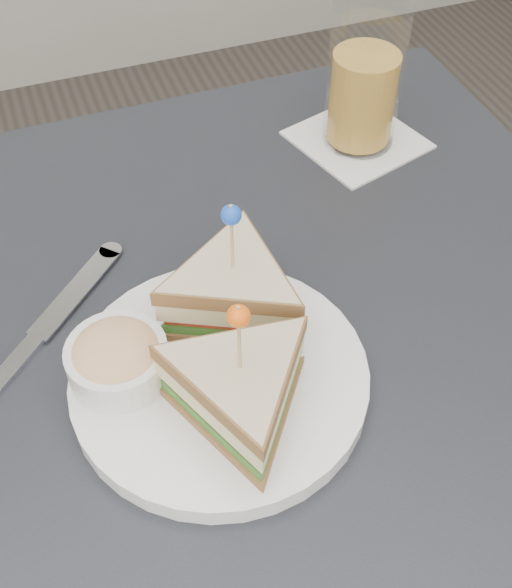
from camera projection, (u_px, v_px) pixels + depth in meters
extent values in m
cube|color=black|center=(250.00, 352.00, 0.68)|extent=(0.80, 0.80, 0.03)
cylinder|color=black|center=(374.00, 276.00, 1.26)|extent=(0.04, 0.04, 0.72)
cylinder|color=white|center=(220.00, 380.00, 0.63)|extent=(0.33, 0.33, 0.01)
cylinder|color=white|center=(219.00, 373.00, 0.62)|extent=(0.33, 0.33, 0.00)
cylinder|color=tan|center=(239.00, 343.00, 0.52)|extent=(0.00, 0.00, 0.08)
sphere|color=#F45B0F|center=(239.00, 316.00, 0.50)|extent=(0.02, 0.02, 0.02)
cylinder|color=tan|center=(232.00, 243.00, 0.59)|extent=(0.00, 0.00, 0.08)
sphere|color=blue|center=(231.00, 215.00, 0.57)|extent=(0.02, 0.02, 0.02)
cylinder|color=white|center=(118.00, 363.00, 0.61)|extent=(0.11, 0.11, 0.04)
ellipsoid|color=#E0B772|center=(116.00, 353.00, 0.60)|extent=(0.10, 0.10, 0.03)
cube|color=silver|center=(8.00, 372.00, 0.64)|extent=(0.08, 0.08, 0.01)
cube|color=silver|center=(75.00, 292.00, 0.70)|extent=(0.10, 0.10, 0.00)
cylinder|color=silver|center=(111.00, 251.00, 0.74)|extent=(0.03, 0.03, 0.00)
cube|color=white|center=(357.00, 140.00, 0.86)|extent=(0.16, 0.16, 0.00)
cylinder|color=#BD8A35|center=(362.00, 97.00, 0.82)|extent=(0.09, 0.09, 0.10)
cylinder|color=white|center=(365.00, 77.00, 0.80)|extent=(0.10, 0.10, 0.16)
cube|color=white|center=(369.00, 52.00, 0.79)|extent=(0.03, 0.03, 0.02)
cube|color=white|center=(362.00, 69.00, 0.78)|extent=(0.02, 0.02, 0.02)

